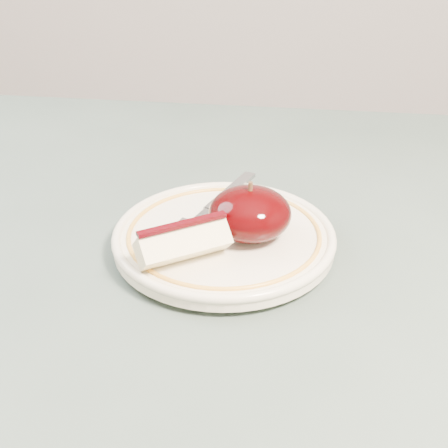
# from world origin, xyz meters

# --- Properties ---
(table) EXTENTS (0.90, 0.90, 0.75)m
(table) POSITION_xyz_m (0.00, 0.00, 0.66)
(table) COLOR brown
(table) RESTS_ON ground
(plate) EXTENTS (0.21, 0.21, 0.02)m
(plate) POSITION_xyz_m (0.05, 0.05, 0.76)
(plate) COLOR beige
(plate) RESTS_ON table
(apple_half) EXTENTS (0.08, 0.07, 0.05)m
(apple_half) POSITION_xyz_m (0.07, 0.05, 0.79)
(apple_half) COLOR black
(apple_half) RESTS_ON plate
(apple_wedge) EXTENTS (0.08, 0.07, 0.04)m
(apple_wedge) POSITION_xyz_m (0.02, 0.00, 0.79)
(apple_wedge) COLOR beige
(apple_wedge) RESTS_ON plate
(fork) EXTENTS (0.08, 0.17, 0.00)m
(fork) POSITION_xyz_m (0.03, 0.08, 0.77)
(fork) COLOR gray
(fork) RESTS_ON plate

